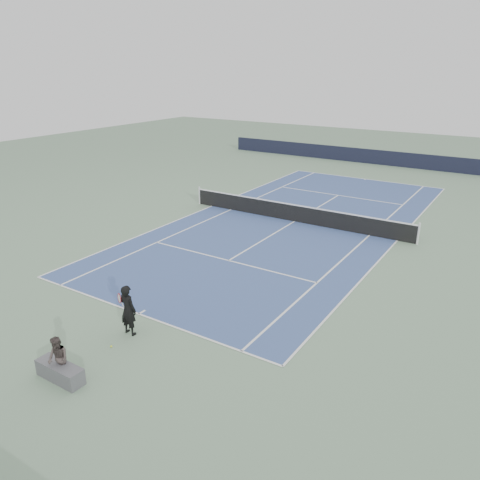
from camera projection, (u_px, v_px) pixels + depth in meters
The scene contains 7 objects.
ground at pixel (294, 222), 25.23m from camera, with size 80.00×80.00×0.00m, color slate.
court_surface at pixel (294, 221), 25.23m from camera, with size 10.97×23.77×0.01m, color #385086.
tennis_net at pixel (295, 213), 25.06m from camera, with size 12.90×0.10×1.07m.
windscreen_far at pixel (389, 158), 39.16m from camera, with size 30.00×0.25×1.20m, color black.
tennis_player at pixel (128, 310), 14.43m from camera, with size 0.77×0.45×1.66m.
tennis_ball at pixel (111, 346), 13.98m from camera, with size 0.06×0.06×0.06m, color yellow.
spectator_bench at pixel (59, 365), 12.41m from camera, with size 1.53×0.74×1.28m.
Camera 1 is at (10.38, -21.82, 7.92)m, focal length 35.00 mm.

